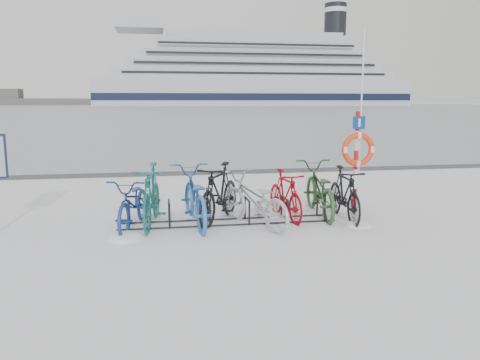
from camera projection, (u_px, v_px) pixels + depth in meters
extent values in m
plane|color=white|center=(228.00, 223.00, 8.70)|extent=(900.00, 900.00, 0.00)
cube|color=#9EA9B2|center=(164.00, 108.00, 159.38)|extent=(400.00, 298.00, 0.02)
cube|color=#3F3F42|center=(201.00, 173.00, 14.43)|extent=(400.00, 0.25, 0.10)
cylinder|color=black|center=(128.00, 218.00, 8.15)|extent=(0.04, 0.04, 0.44)
cylinder|color=black|center=(129.00, 212.00, 8.58)|extent=(0.04, 0.04, 0.44)
cylinder|color=black|center=(128.00, 203.00, 8.33)|extent=(0.04, 0.44, 0.04)
cylinder|color=black|center=(170.00, 217.00, 8.27)|extent=(0.04, 0.04, 0.44)
cylinder|color=black|center=(169.00, 211.00, 8.70)|extent=(0.04, 0.04, 0.44)
cylinder|color=black|center=(169.00, 202.00, 8.45)|extent=(0.04, 0.44, 0.04)
cylinder|color=black|center=(210.00, 215.00, 8.39)|extent=(0.04, 0.04, 0.44)
cylinder|color=black|center=(208.00, 209.00, 8.82)|extent=(0.04, 0.04, 0.44)
cylinder|color=black|center=(209.00, 200.00, 8.57)|extent=(0.04, 0.44, 0.04)
cylinder|color=black|center=(249.00, 213.00, 8.51)|extent=(0.04, 0.04, 0.44)
cylinder|color=black|center=(245.00, 208.00, 8.94)|extent=(0.04, 0.04, 0.44)
cylinder|color=black|center=(247.00, 199.00, 8.69)|extent=(0.04, 0.44, 0.04)
cylinder|color=black|center=(288.00, 212.00, 8.63)|extent=(0.04, 0.04, 0.44)
cylinder|color=black|center=(282.00, 207.00, 9.06)|extent=(0.04, 0.04, 0.44)
cylinder|color=black|center=(285.00, 198.00, 8.81)|extent=(0.04, 0.44, 0.04)
cylinder|color=black|center=(325.00, 210.00, 8.75)|extent=(0.04, 0.04, 0.44)
cylinder|color=black|center=(317.00, 205.00, 9.17)|extent=(0.04, 0.04, 0.44)
cylinder|color=black|center=(321.00, 197.00, 8.92)|extent=(0.04, 0.44, 0.04)
cylinder|color=black|center=(230.00, 225.00, 8.48)|extent=(4.00, 0.03, 0.03)
cylinder|color=black|center=(226.00, 219.00, 8.91)|extent=(4.00, 0.03, 0.03)
cylinder|color=red|center=(354.00, 198.00, 9.97)|extent=(0.09, 0.09, 0.41)
cylinder|color=silver|center=(355.00, 179.00, 9.90)|extent=(0.09, 0.09, 0.41)
cylinder|color=red|center=(356.00, 160.00, 9.83)|extent=(0.09, 0.09, 0.41)
cylinder|color=silver|center=(357.00, 141.00, 9.77)|extent=(0.09, 0.09, 0.41)
cylinder|color=red|center=(357.00, 121.00, 9.70)|extent=(0.09, 0.09, 0.41)
torus|color=red|center=(358.00, 149.00, 9.71)|extent=(0.71, 0.12, 0.71)
cube|color=navy|center=(359.00, 123.00, 9.63)|extent=(0.26, 0.03, 0.26)
cylinder|color=silver|center=(361.00, 120.00, 9.76)|extent=(0.03, 0.03, 3.69)
cube|color=silver|center=(254.00, 93.00, 209.69)|extent=(137.69, 25.57, 11.80)
cube|color=black|center=(260.00, 97.00, 197.55)|extent=(137.69, 0.30, 2.95)
cube|color=black|center=(248.00, 97.00, 222.50)|extent=(137.69, 0.30, 2.95)
cube|color=silver|center=(254.00, 75.00, 208.38)|extent=(122.94, 23.60, 3.93)
cube|color=silver|center=(254.00, 57.00, 207.06)|extent=(99.33, 20.65, 3.93)
cube|color=silver|center=(254.00, 38.00, 205.75)|extent=(75.73, 17.70, 3.93)
cube|color=silver|center=(140.00, 23.00, 196.84)|extent=(19.67, 19.67, 5.90)
cylinder|color=black|center=(335.00, 20.00, 210.41)|extent=(9.83, 9.83, 13.77)
cube|color=black|center=(259.00, 64.00, 196.06)|extent=(108.18, 0.20, 11.80)
imported|color=navy|center=(134.00, 201.00, 8.33)|extent=(1.00, 1.93, 0.96)
imported|color=#1A6760|center=(152.00, 194.00, 8.49)|extent=(0.77, 1.97, 1.15)
imported|color=#306DBD|center=(194.00, 195.00, 8.53)|extent=(0.92, 2.16, 1.10)
imported|color=black|center=(219.00, 191.00, 8.78)|extent=(1.36, 1.90, 1.13)
imported|color=#A7AAAF|center=(254.00, 198.00, 8.42)|extent=(1.42, 2.04, 1.02)
imported|color=#A0050D|center=(285.00, 193.00, 8.99)|extent=(0.65, 1.66, 0.97)
imported|color=#2C5727|center=(319.00, 188.00, 9.27)|extent=(0.88, 2.12, 1.08)
imported|color=black|center=(344.00, 192.00, 8.92)|extent=(0.58, 1.76, 1.05)
ellipsoid|color=white|center=(286.00, 213.00, 9.44)|extent=(0.41, 0.41, 0.14)
ellipsoid|color=white|center=(198.00, 215.00, 9.27)|extent=(0.46, 0.46, 0.16)
ellipsoid|color=white|center=(359.00, 226.00, 8.51)|extent=(0.49, 0.49, 0.17)
ellipsoid|color=white|center=(126.00, 238.00, 7.72)|extent=(0.61, 0.61, 0.21)
ellipsoid|color=white|center=(264.00, 215.00, 9.27)|extent=(0.38, 0.38, 0.13)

